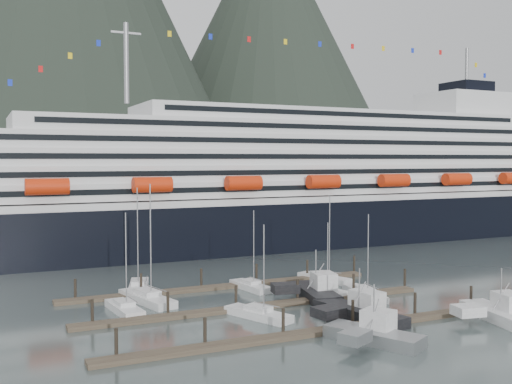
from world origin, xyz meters
The scene contains 18 objects.
ground centered at (0.00, 0.00, 0.00)m, with size 1600.00×1600.00×0.00m, color #4E5C5A.
mountains centered at (52.48, 588.54, 163.40)m, with size 870.00×440.00×420.00m.
cruise_ship centered at (30.03, 54.94, 12.04)m, with size 210.00×30.40×50.30m.
dock_near centered at (-4.93, -9.95, 0.31)m, with size 48.18×2.28×3.20m.
dock_mid centered at (-4.93, 3.05, 0.31)m, with size 48.18×2.28×3.20m.
dock_far centered at (-4.93, 16.05, 0.31)m, with size 48.18×2.28×3.20m.
sailboat_a centered at (-21.37, 8.25, 0.42)m, with size 3.30×8.88×12.99m.
sailboat_b centered at (-17.46, 12.14, 0.45)m, with size 5.44×11.50×16.40m.
sailboat_c centered at (-7.40, -1.27, 0.40)m, with size 5.83×9.47×11.80m.
sailboat_d centered at (10.77, 2.56, 0.39)m, with size 3.91×10.13×11.99m.
sailboat_e centered at (-16.66, 19.99, 0.43)m, with size 5.33×10.25×15.47m.
sailboat_f centered at (-1.61, 13.54, 0.40)m, with size 3.57×8.50×12.09m.
sailboat_g centered at (11.37, 14.05, 0.41)m, with size 5.28×9.59×13.92m.
sailboat_h centered at (6.44, 6.40, 0.39)m, with size 4.33×8.69×10.66m.
trawler_b centered at (-0.66, -15.05, 0.87)m, with size 9.29×10.79×6.71m.
trawler_c centered at (3.39, -6.54, 0.86)m, with size 9.63×13.47×6.65m.
trawler_d centered at (17.87, -14.56, 0.89)m, with size 8.94×12.00×6.88m.
trawler_e centered at (3.95, 4.56, 0.93)m, with size 9.24×11.94×7.43m.
Camera 1 is at (-37.74, -65.45, 19.10)m, focal length 42.00 mm.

